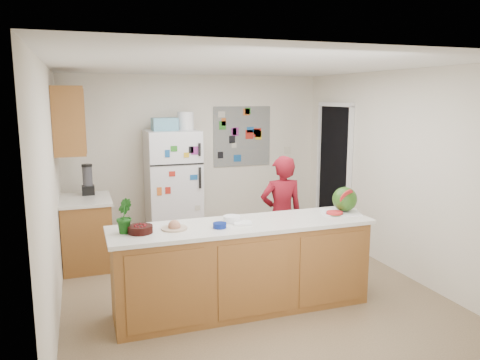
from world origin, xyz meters
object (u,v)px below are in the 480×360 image
object	(u,v)px
refrigerator	(173,188)
person	(281,215)
cherry_bowl	(140,229)
watermelon	(345,199)

from	to	relation	value
refrigerator	person	size ratio (longest dim) A/B	1.15
person	cherry_bowl	bearing A→B (deg)	29.94
cherry_bowl	person	bearing A→B (deg)	24.44
refrigerator	watermelon	xyz separation A→B (m)	(1.46, -2.31, 0.22)
watermelon	cherry_bowl	distance (m)	2.24
person	watermelon	bearing A→B (deg)	124.56
refrigerator	person	world-z (taller)	refrigerator
refrigerator	cherry_bowl	bearing A→B (deg)	-107.99
person	cherry_bowl	size ratio (longest dim) A/B	6.34
person	cherry_bowl	distance (m)	2.01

